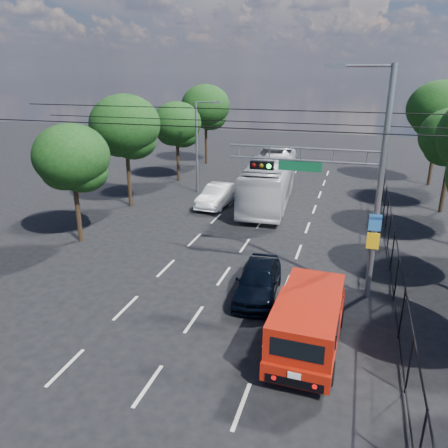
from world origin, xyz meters
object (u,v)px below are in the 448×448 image
at_px(red_pickup, 309,320).
at_px(white_van, 218,195).
at_px(signal_mast, 349,176).
at_px(white_bus, 270,180).
at_px(navy_hatchback, 258,280).

distance_m(red_pickup, white_van, 17.49).
xyz_separation_m(signal_mast, white_van, (-9.05, 10.84, -4.46)).
bearing_deg(signal_mast, white_bus, 113.89).
bearing_deg(white_van, white_bus, 37.13).
bearing_deg(white_van, navy_hatchback, -59.42).
xyz_separation_m(signal_mast, red_pickup, (-0.82, -4.58, -4.11)).
distance_m(white_bus, white_van, 4.03).
relative_size(signal_mast, white_van, 2.01).
distance_m(signal_mast, navy_hatchback, 5.75).
bearing_deg(navy_hatchback, red_pickup, -56.62).
bearing_deg(white_bus, signal_mast, -70.19).
relative_size(navy_hatchback, white_bus, 0.36).
distance_m(signal_mast, white_bus, 14.55).
bearing_deg(navy_hatchback, white_bus, 95.04).
bearing_deg(navy_hatchback, signal_mast, 17.91).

